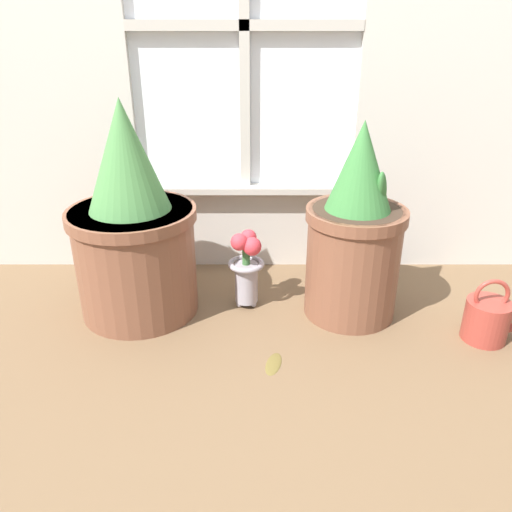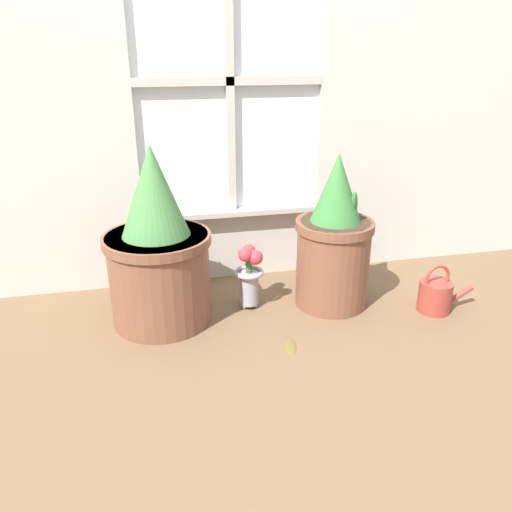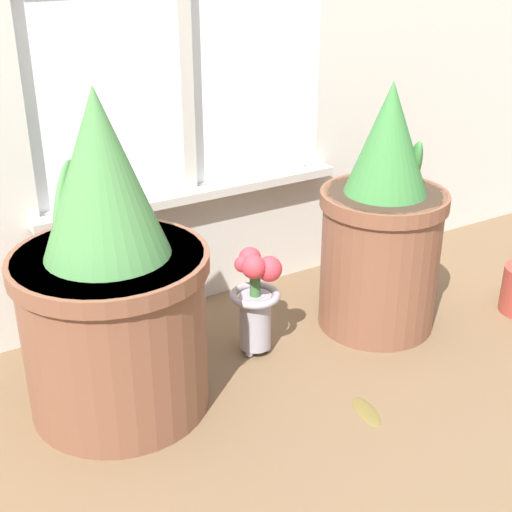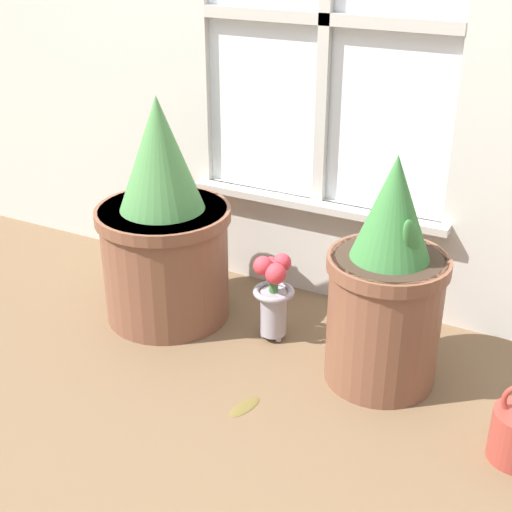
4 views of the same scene
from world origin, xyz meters
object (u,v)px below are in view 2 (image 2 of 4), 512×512
object	(u,v)px
potted_plant_left	(158,253)
flower_vase	(249,273)
watering_can	(436,295)
potted_plant_right	(334,243)

from	to	relation	value
potted_plant_left	flower_vase	xyz separation A→B (m)	(0.37, 0.02, -0.13)
flower_vase	watering_can	world-z (taller)	flower_vase
potted_plant_left	potted_plant_right	distance (m)	0.72
flower_vase	potted_plant_right	bearing A→B (deg)	-6.43
potted_plant_left	potted_plant_right	size ratio (longest dim) A/B	1.10
potted_plant_right	flower_vase	world-z (taller)	potted_plant_right
potted_plant_left	flower_vase	distance (m)	0.39
potted_plant_left	watering_can	size ratio (longest dim) A/B	2.91
potted_plant_left	flower_vase	world-z (taller)	potted_plant_left
watering_can	potted_plant_right	bearing A→B (deg)	157.76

